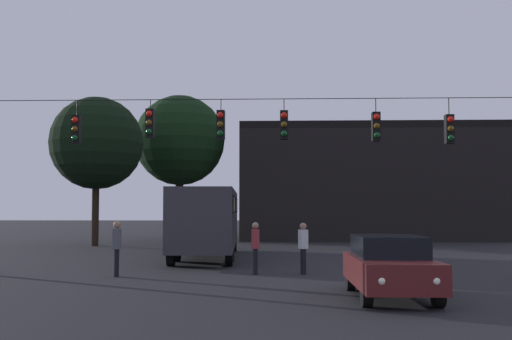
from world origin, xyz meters
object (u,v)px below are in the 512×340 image
object	(u,v)px
car_near_right	(390,265)
pedestrian_crossing_center	(117,245)
city_bus	(207,216)
tree_left_silhouette	(180,141)
tree_behind_building	(96,143)
pedestrian_crossing_left	(255,245)
pedestrian_crossing_right	(303,245)

from	to	relation	value
car_near_right	pedestrian_crossing_center	xyz separation A→B (m)	(-7.94, 4.43, 0.23)
city_bus	pedestrian_crossing_center	size ratio (longest dim) A/B	6.20
city_bus	tree_left_silhouette	bearing A→B (deg)	103.89
car_near_right	tree_behind_building	world-z (taller)	tree_behind_building
car_near_right	pedestrian_crossing_left	size ratio (longest dim) A/B	2.51
city_bus	pedestrian_crossing_left	size ratio (longest dim) A/B	6.41
city_bus	pedestrian_crossing_left	distance (m)	7.52
city_bus	pedestrian_crossing_right	bearing A→B (deg)	-59.86
city_bus	pedestrian_crossing_center	distance (m)	8.26
pedestrian_crossing_right	tree_behind_building	xyz separation A→B (m)	(-11.59, 15.15, 5.08)
pedestrian_crossing_right	tree_behind_building	world-z (taller)	tree_behind_building
city_bus	tree_left_silhouette	size ratio (longest dim) A/B	1.10
city_bus	tree_left_silhouette	world-z (taller)	tree_left_silhouette
car_near_right	pedestrian_crossing_left	world-z (taller)	pedestrian_crossing_left
car_near_right	city_bus	bearing A→B (deg)	115.56
pedestrian_crossing_right	tree_left_silhouette	size ratio (longest dim) A/B	0.17
pedestrian_crossing_center	pedestrian_crossing_right	size ratio (longest dim) A/B	1.05
pedestrian_crossing_left	pedestrian_crossing_right	size ratio (longest dim) A/B	1.01
pedestrian_crossing_center	tree_behind_building	distance (m)	17.82
pedestrian_crossing_left	car_near_right	bearing A→B (deg)	-56.69
car_near_right	pedestrian_crossing_right	xyz separation A→B (m)	(-1.90, 5.45, 0.18)
car_near_right	pedestrian_crossing_right	bearing A→B (deg)	109.18
city_bus	tree_behind_building	size ratio (longest dim) A/B	1.26
tree_left_silhouette	tree_behind_building	size ratio (longest dim) A/B	1.14
tree_behind_building	tree_left_silhouette	bearing A→B (deg)	59.04
car_near_right	pedestrian_crossing_center	bearing A→B (deg)	150.87
pedestrian_crossing_right	car_near_right	bearing A→B (deg)	-70.82
pedestrian_crossing_left	pedestrian_crossing_right	world-z (taller)	pedestrian_crossing_left
city_bus	tree_behind_building	xyz separation A→B (m)	(-7.57, 8.21, 4.19)
pedestrian_crossing_center	pedestrian_crossing_right	distance (m)	6.13
pedestrian_crossing_center	car_near_right	bearing A→B (deg)	-29.13
pedestrian_crossing_left	pedestrian_crossing_right	xyz separation A→B (m)	(1.60, 0.13, -0.01)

